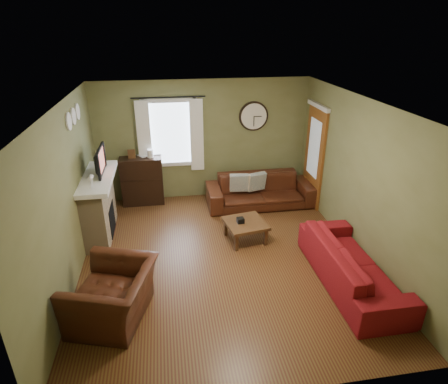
{
  "coord_description": "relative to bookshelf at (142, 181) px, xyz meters",
  "views": [
    {
      "loc": [
        -0.82,
        -5.25,
        3.67
      ],
      "look_at": [
        0.1,
        0.4,
        1.05
      ],
      "focal_mm": 30.0,
      "sensor_mm": 36.0,
      "label": 1
    }
  ],
  "objects": [
    {
      "name": "floor",
      "position": [
        1.37,
        -2.39,
        -0.52
      ],
      "size": [
        4.6,
        5.2,
        0.0
      ],
      "primitive_type": "cube",
      "color": "#533119",
      "rests_on": "ground"
    },
    {
      "name": "ceiling",
      "position": [
        1.37,
        -2.39,
        2.08
      ],
      "size": [
        4.6,
        5.2,
        0.0
      ],
      "primitive_type": "cube",
      "color": "white",
      "rests_on": "ground"
    },
    {
      "name": "wall_left",
      "position": [
        -0.93,
        -2.39,
        0.78
      ],
      "size": [
        0.0,
        5.2,
        2.6
      ],
      "primitive_type": "cube",
      "color": "olive",
      "rests_on": "ground"
    },
    {
      "name": "wall_right",
      "position": [
        3.67,
        -2.39,
        0.78
      ],
      "size": [
        0.0,
        5.2,
        2.6
      ],
      "primitive_type": "cube",
      "color": "olive",
      "rests_on": "ground"
    },
    {
      "name": "wall_back",
      "position": [
        1.37,
        0.21,
        0.78
      ],
      "size": [
        4.6,
        0.0,
        2.6
      ],
      "primitive_type": "cube",
      "color": "olive",
      "rests_on": "ground"
    },
    {
      "name": "wall_front",
      "position": [
        1.37,
        -4.99,
        0.78
      ],
      "size": [
        4.6,
        0.0,
        2.6
      ],
      "primitive_type": "cube",
      "color": "olive",
      "rests_on": "ground"
    },
    {
      "name": "fireplace",
      "position": [
        -0.73,
        -1.24,
        0.03
      ],
      "size": [
        0.4,
        1.4,
        1.1
      ],
      "primitive_type": "cube",
      "color": "tan",
      "rests_on": "floor"
    },
    {
      "name": "firebox",
      "position": [
        -0.54,
        -1.24,
        -0.22
      ],
      "size": [
        0.04,
        0.6,
        0.55
      ],
      "primitive_type": "cube",
      "color": "black",
      "rests_on": "fireplace"
    },
    {
      "name": "mantel",
      "position": [
        -0.7,
        -1.24,
        0.62
      ],
      "size": [
        0.58,
        1.6,
        0.08
      ],
      "primitive_type": "cube",
      "color": "white",
      "rests_on": "fireplace"
    },
    {
      "name": "tv",
      "position": [
        -0.68,
        -1.09,
        0.83
      ],
      "size": [
        0.08,
        0.6,
        0.35
      ],
      "primitive_type": "imported",
      "rotation": [
        0.0,
        0.0,
        1.57
      ],
      "color": "black",
      "rests_on": "mantel"
    },
    {
      "name": "tv_screen",
      "position": [
        -0.6,
        -1.09,
        0.89
      ],
      "size": [
        0.02,
        0.62,
        0.36
      ],
      "primitive_type": "cube",
      "color": "#994C3F",
      "rests_on": "mantel"
    },
    {
      "name": "medallion_left",
      "position": [
        -0.91,
        -1.59,
        1.73
      ],
      "size": [
        0.28,
        0.28,
        0.03
      ],
      "primitive_type": "cylinder",
      "color": "white",
      "rests_on": "wall_left"
    },
    {
      "name": "medallion_mid",
      "position": [
        -0.91,
        -1.24,
        1.73
      ],
      "size": [
        0.28,
        0.28,
        0.03
      ],
      "primitive_type": "cylinder",
      "color": "white",
      "rests_on": "wall_left"
    },
    {
      "name": "medallion_right",
      "position": [
        -0.91,
        -0.89,
        1.73
      ],
      "size": [
        0.28,
        0.28,
        0.03
      ],
      "primitive_type": "cylinder",
      "color": "white",
      "rests_on": "wall_left"
    },
    {
      "name": "window_pane",
      "position": [
        0.67,
        0.19,
        0.98
      ],
      "size": [
        1.0,
        0.02,
        1.3
      ],
      "primitive_type": null,
      "color": "silver",
      "rests_on": "wall_back"
    },
    {
      "name": "curtain_rod",
      "position": [
        0.67,
        0.09,
        1.75
      ],
      "size": [
        0.03,
        0.03,
        1.5
      ],
      "primitive_type": "cylinder",
      "color": "black",
      "rests_on": "wall_back"
    },
    {
      "name": "curtain_left",
      "position": [
        0.12,
        0.09,
        0.93
      ],
      "size": [
        0.28,
        0.04,
        1.55
      ],
      "primitive_type": "cube",
      "color": "white",
      "rests_on": "wall_back"
    },
    {
      "name": "curtain_right",
      "position": [
        1.22,
        0.09,
        0.93
      ],
      "size": [
        0.28,
        0.04,
        1.55
      ],
      "primitive_type": "cube",
      "color": "white",
      "rests_on": "wall_back"
    },
    {
      "name": "wall_clock",
      "position": [
        2.47,
        0.16,
        1.28
      ],
      "size": [
        0.64,
        0.06,
        0.64
      ],
      "primitive_type": null,
      "color": "white",
      "rests_on": "wall_back"
    },
    {
      "name": "door",
      "position": [
        3.64,
        -0.54,
        0.53
      ],
      "size": [
        0.05,
        0.9,
        2.1
      ],
      "primitive_type": "cube",
      "color": "brown",
      "rests_on": "floor"
    },
    {
      "name": "bookshelf",
      "position": [
        0.0,
        0.0,
        0.0
      ],
      "size": [
        0.88,
        0.37,
        1.05
      ],
      "primitive_type": null,
      "color": "black",
      "rests_on": "floor"
    },
    {
      "name": "book",
      "position": [
        -0.01,
        0.06,
        0.44
      ],
      "size": [
        0.28,
        0.3,
        0.02
      ],
      "primitive_type": "imported",
      "rotation": [
        0.0,
        0.0,
        0.6
      ],
      "color": "#4A2E18",
      "rests_on": "bookshelf"
    },
    {
      "name": "sofa_brown",
      "position": [
        2.5,
        -0.5,
        -0.19
      ],
      "size": [
        2.28,
        0.89,
        0.67
      ],
      "primitive_type": "imported",
      "color": "#3B190E",
      "rests_on": "floor"
    },
    {
      "name": "pillow_left",
      "position": [
        2.03,
        -0.49,
        0.03
      ],
      "size": [
        0.4,
        0.16,
        0.39
      ],
      "primitive_type": "cube",
      "rotation": [
        0.0,
        0.0,
        -0.12
      ],
      "color": "#929991",
      "rests_on": "sofa_brown"
    },
    {
      "name": "pillow_right",
      "position": [
        2.42,
        -0.5,
        0.03
      ],
      "size": [
        0.41,
        0.22,
        0.39
      ],
      "primitive_type": "cube",
      "rotation": [
        0.0,
        0.0,
        0.28
      ],
      "color": "#929991",
      "rests_on": "sofa_brown"
    },
    {
      "name": "sofa_red",
      "position": [
        3.21,
        -3.33,
        -0.19
      ],
      "size": [
        0.88,
        2.25,
        0.66
      ],
      "primitive_type": "imported",
      "rotation": [
        0.0,
        0.0,
        1.57
      ],
      "color": "maroon",
      "rests_on": "floor"
    },
    {
      "name": "armchair",
      "position": [
        -0.27,
        -3.52,
        -0.16
      ],
      "size": [
        1.28,
        1.38,
        0.74
      ],
      "primitive_type": "imported",
      "rotation": [
        0.0,
        0.0,
        -1.87
      ],
      "color": "#3B190E",
      "rests_on": "floor"
    },
    {
      "name": "coffee_table",
      "position": [
        1.88,
        -1.88,
        -0.34
      ],
      "size": [
        0.81,
        0.81,
        0.37
      ],
      "primitive_type": null,
      "rotation": [
        0.0,
        0.0,
        0.17
      ],
      "color": "#4A2E18",
      "rests_on": "floor"
    },
    {
      "name": "tissue_box",
      "position": [
        1.79,
        -1.88,
        -0.12
      ],
      "size": [
        0.13,
        0.13,
        0.09
      ],
      "primitive_type": "cube",
      "rotation": [
        0.0,
        0.0,
        0.08
      ],
      "color": "black",
      "rests_on": "coffee_table"
    },
    {
      "name": "wine_glass_a",
      "position": [
        -0.68,
        -1.82,
        0.77
      ],
      "size": [
        0.08,
        0.08,
        0.22
      ],
      "primitive_type": null,
      "color": "white",
      "rests_on": "mantel"
    },
    {
      "name": "wine_glass_b",
      "position": [
        -0.68,
        -1.71,
        0.76
      ],
      "size": [
        0.07,
        0.07,
        0.21
      ],
      "primitive_type": null,
      "color": "white",
      "rests_on": "mantel"
    }
  ]
}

